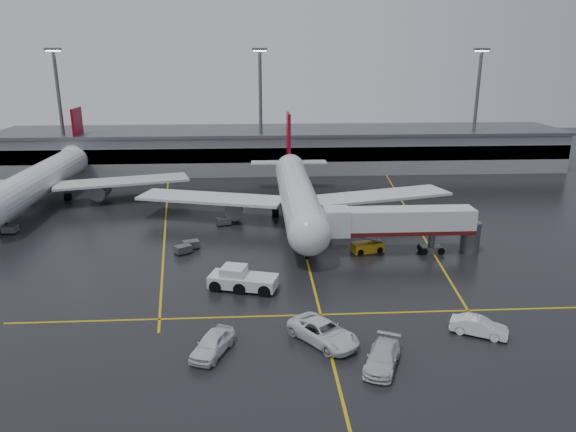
{
  "coord_description": "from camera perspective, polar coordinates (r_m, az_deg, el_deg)",
  "views": [
    {
      "loc": [
        -5.95,
        -68.44,
        24.26
      ],
      "look_at": [
        -2.0,
        -2.0,
        4.0
      ],
      "focal_mm": 33.23,
      "sensor_mm": 36.0,
      "label": 1
    }
  ],
  "objects": [
    {
      "name": "service_van_d",
      "position": [
        46.54,
        -8.08,
        -13.36
      ],
      "size": [
        4.06,
        5.82,
        1.84
      ],
      "primitive_type": "imported",
      "rotation": [
        0.0,
        0.0,
        -0.39
      ],
      "color": "white",
      "rests_on": "ground"
    },
    {
      "name": "baggage_cart_b",
      "position": [
        68.79,
        -11.16,
        -3.5
      ],
      "size": [
        2.38,
        2.21,
        1.12
      ],
      "color": "#595B60",
      "rests_on": "ground"
    },
    {
      "name": "light_mast_left",
      "position": [
        117.55,
        -23.23,
        10.82
      ],
      "size": [
        3.0,
        1.2,
        25.45
      ],
      "color": "#595B60",
      "rests_on": "ground"
    },
    {
      "name": "belt_loader",
      "position": [
        69.01,
        8.51,
        -3.29
      ],
      "size": [
        4.29,
        2.66,
        2.54
      ],
      "color": "orange",
      "rests_on": "ground"
    },
    {
      "name": "service_van_b",
      "position": [
        45.11,
        10.09,
        -14.64
      ],
      "size": [
        4.46,
        6.23,
        1.67
      ],
      "primitive_type": "imported",
      "rotation": [
        0.0,
        0.0,
        -0.41
      ],
      "color": "silver",
      "rests_on": "ground"
    },
    {
      "name": "second_airliner",
      "position": [
        99.13,
        -24.7,
        3.7
      ],
      "size": [
        48.8,
        45.6,
        14.1
      ],
      "color": "silver",
      "rests_on": "ground"
    },
    {
      "name": "jet_bridge",
      "position": [
        68.04,
        11.95,
        -0.83
      ],
      "size": [
        19.9,
        3.4,
        6.05
      ],
      "color": "silver",
      "rests_on": "ground"
    },
    {
      "name": "baggage_cart_a",
      "position": [
        70.31,
        -10.34,
        -3.0
      ],
      "size": [
        2.33,
        1.91,
        1.12
      ],
      "color": "#595B60",
      "rests_on": "ground"
    },
    {
      "name": "baggage_cart_e",
      "position": [
        84.72,
        -27.6,
        -1.25
      ],
      "size": [
        2.04,
        1.36,
        1.12
      ],
      "color": "#595B60",
      "rests_on": "ground"
    },
    {
      "name": "main_airliner",
      "position": [
        80.88,
        0.92,
        2.58
      ],
      "size": [
        48.8,
        45.6,
        14.1
      ],
      "color": "silver",
      "rests_on": "ground"
    },
    {
      "name": "baggage_cart_c",
      "position": [
        79.22,
        -6.9,
        -0.55
      ],
      "size": [
        2.29,
        1.82,
        1.12
      ],
      "color": "#595B60",
      "rests_on": "ground"
    },
    {
      "name": "service_van_c",
      "position": [
        51.78,
        19.75,
        -11.07
      ],
      "size": [
        5.22,
        3.89,
        1.64
      ],
      "primitive_type": "imported",
      "rotation": [
        0.0,
        0.0,
        1.08
      ],
      "color": "white",
      "rests_on": "ground"
    },
    {
      "name": "apron_line_left",
      "position": [
        83.29,
        -12.96,
        -0.44
      ],
      "size": [
        9.99,
        69.35,
        0.02
      ],
      "primitive_type": "cube",
      "rotation": [
        0.0,
        0.0,
        0.14
      ],
      "color": "gold",
      "rests_on": "ground"
    },
    {
      "name": "light_mast_mid",
      "position": [
        110.87,
        -2.96,
        11.85
      ],
      "size": [
        3.0,
        1.2,
        25.45
      ],
      "color": "#595B60",
      "rests_on": "ground"
    },
    {
      "name": "pushback_tractor",
      "position": [
        57.82,
        -5.01,
        -6.82
      ],
      "size": [
        7.76,
        4.81,
        2.59
      ],
      "color": "silver",
      "rests_on": "ground"
    },
    {
      "name": "light_mast_right",
      "position": [
        120.01,
        19.52,
        11.31
      ],
      "size": [
        3.0,
        1.2,
        25.45
      ],
      "color": "#595B60",
      "rests_on": "ground"
    },
    {
      "name": "ground",
      "position": [
        72.85,
        1.48,
        -2.53
      ],
      "size": [
        220.0,
        220.0,
        0.0
      ],
      "primitive_type": "plane",
      "color": "black",
      "rests_on": "ground"
    },
    {
      "name": "apron_line_centre",
      "position": [
        72.85,
        1.48,
        -2.52
      ],
      "size": [
        0.25,
        90.0,
        0.02
      ],
      "primitive_type": "cube",
      "color": "gold",
      "rests_on": "ground"
    },
    {
      "name": "apron_line_right",
      "position": [
        85.52,
        13.01,
        0.01
      ],
      "size": [
        7.57,
        69.64,
        0.02
      ],
      "primitive_type": "cube",
      "rotation": [
        0.0,
        0.0,
        -0.1
      ],
      "color": "gold",
      "rests_on": "ground"
    },
    {
      "name": "apron_line_stop",
      "position": [
        52.72,
        3.52,
        -10.49
      ],
      "size": [
        60.0,
        0.25,
        0.02
      ],
      "primitive_type": "cube",
      "color": "gold",
      "rests_on": "ground"
    },
    {
      "name": "service_van_a",
      "position": [
        47.79,
        3.82,
        -12.29
      ],
      "size": [
        6.71,
        7.4,
        1.91
      ],
      "primitive_type": "imported",
      "rotation": [
        0.0,
        0.0,
        0.65
      ],
      "color": "white",
      "rests_on": "ground"
    },
    {
      "name": "terminal",
      "position": [
        118.21,
        -0.47,
        7.22
      ],
      "size": [
        122.0,
        19.0,
        8.6
      ],
      "color": "gray",
      "rests_on": "ground"
    }
  ]
}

